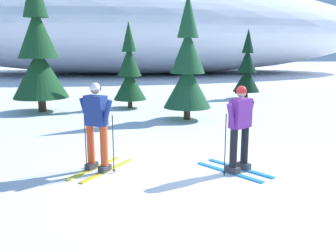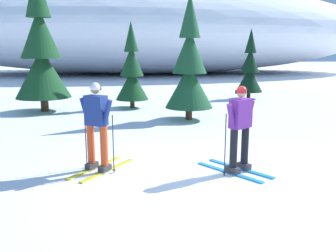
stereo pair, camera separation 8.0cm
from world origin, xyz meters
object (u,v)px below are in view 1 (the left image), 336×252
object	(u,v)px
skier_purple_jacket	(240,127)
pine_tree_far_right	(247,70)
skier_navy_jacket	(97,125)
pine_tree_far_left	(38,52)
pine_tree_center_left	(129,72)
pine_tree_center_right	(188,68)

from	to	relation	value
skier_purple_jacket	pine_tree_far_right	bearing A→B (deg)	69.08
skier_navy_jacket	pine_tree_far_right	bearing A→B (deg)	56.08
skier_purple_jacket	pine_tree_far_left	xyz separation A→B (m)	(-5.28, 8.17, 1.38)
skier_navy_jacket	skier_purple_jacket	bearing A→B (deg)	-9.36
pine_tree_far_left	pine_tree_center_left	distance (m)	3.62
pine_tree_far_left	pine_tree_far_right	distance (m)	9.78
skier_navy_jacket	pine_tree_far_left	world-z (taller)	pine_tree_far_left
pine_tree_center_right	skier_purple_jacket	bearing A→B (deg)	-90.86
pine_tree_far_left	pine_tree_center_left	world-z (taller)	pine_tree_far_left
skier_navy_jacket	pine_tree_center_left	size ratio (longest dim) A/B	0.51
pine_tree_center_left	pine_tree_center_right	bearing A→B (deg)	-57.13
pine_tree_far_left	pine_tree_center_right	world-z (taller)	pine_tree_far_left
skier_purple_jacket	pine_tree_center_left	distance (m)	8.79
pine_tree_far_right	pine_tree_center_right	bearing A→B (deg)	-128.54
pine_tree_far_right	pine_tree_center_left	bearing A→B (deg)	-159.83
pine_tree_center_right	pine_tree_center_left	bearing A→B (deg)	122.87
pine_tree_far_left	pine_tree_center_right	bearing A→B (deg)	-24.74
pine_tree_center_left	pine_tree_far_right	world-z (taller)	pine_tree_center_left
skier_purple_jacket	pine_tree_far_right	world-z (taller)	pine_tree_far_right
pine_tree_far_left	pine_tree_center_left	bearing A→B (deg)	6.81
skier_purple_jacket	skier_navy_jacket	world-z (taller)	skier_navy_jacket
pine_tree_center_right	pine_tree_far_right	world-z (taller)	pine_tree_center_right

